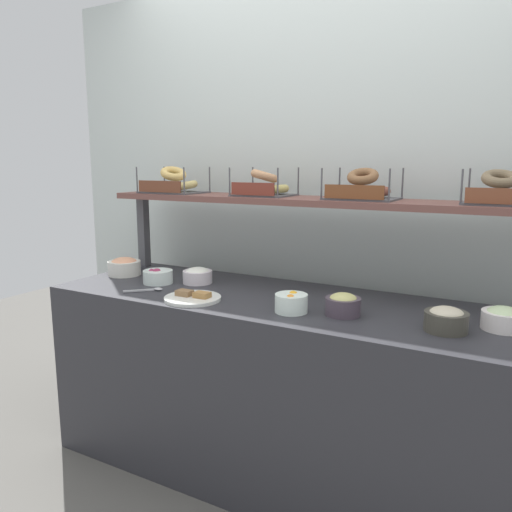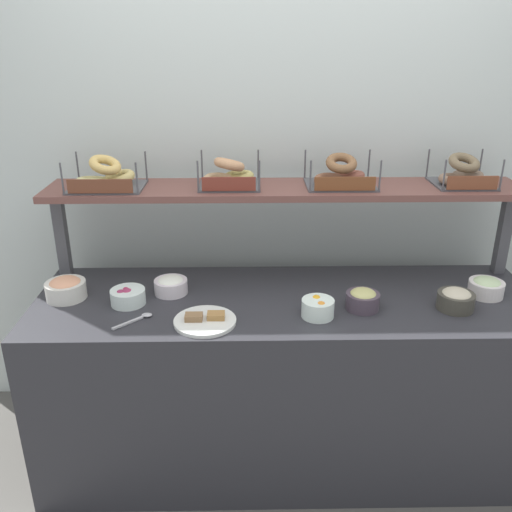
# 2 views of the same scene
# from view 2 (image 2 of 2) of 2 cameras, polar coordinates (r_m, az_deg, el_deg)

# --- Properties ---
(ground_plane) EXTENTS (8.00, 8.00, 0.00)m
(ground_plane) POSITION_cam_2_polar(r_m,az_deg,el_deg) (2.86, 2.93, -19.86)
(ground_plane) COLOR #595651
(back_wall) EXTENTS (3.39, 0.06, 2.40)m
(back_wall) POSITION_cam_2_polar(r_m,az_deg,el_deg) (2.76, 2.66, 7.22)
(back_wall) COLOR silver
(back_wall) RESTS_ON ground_plane
(deli_counter) EXTENTS (2.19, 0.70, 0.85)m
(deli_counter) POSITION_cam_2_polar(r_m,az_deg,el_deg) (2.59, 3.12, -12.88)
(deli_counter) COLOR #2D2D33
(deli_counter) RESTS_ON ground_plane
(shelf_riser_left) EXTENTS (0.05, 0.05, 0.40)m
(shelf_riser_left) POSITION_cam_2_polar(r_m,az_deg,el_deg) (2.68, -19.74, 2.04)
(shelf_riser_left) COLOR #4C4C51
(shelf_riser_left) RESTS_ON deli_counter
(shelf_riser_right) EXTENTS (0.05, 0.05, 0.40)m
(shelf_riser_right) POSITION_cam_2_polar(r_m,az_deg,el_deg) (2.81, 24.60, 2.23)
(shelf_riser_right) COLOR #4C4C51
(shelf_riser_right) RESTS_ON deli_counter
(upper_shelf) EXTENTS (2.15, 0.32, 0.03)m
(upper_shelf) POSITION_cam_2_polar(r_m,az_deg,el_deg) (2.48, 3.09, 6.99)
(upper_shelf) COLOR brown
(upper_shelf) RESTS_ON shelf_riser_left
(bowl_tuna_salad) EXTENTS (0.15, 0.15, 0.09)m
(bowl_tuna_salad) POSITION_cam_2_polar(r_m,az_deg,el_deg) (2.42, 20.24, -4.26)
(bowl_tuna_salad) COLOR #413F36
(bowl_tuna_salad) RESTS_ON deli_counter
(bowl_cream_cheese) EXTENTS (0.15, 0.15, 0.08)m
(bowl_cream_cheese) POSITION_cam_2_polar(r_m,az_deg,el_deg) (2.43, -8.93, -3.01)
(bowl_cream_cheese) COLOR white
(bowl_cream_cheese) RESTS_ON deli_counter
(bowl_fruit_salad) EXTENTS (0.13, 0.13, 0.08)m
(bowl_fruit_salad) POSITION_cam_2_polar(r_m,az_deg,el_deg) (2.22, 6.51, -5.40)
(bowl_fruit_salad) COLOR white
(bowl_fruit_salad) RESTS_ON deli_counter
(bowl_lox_spread) EXTENTS (0.17, 0.17, 0.10)m
(bowl_lox_spread) POSITION_cam_2_polar(r_m,az_deg,el_deg) (2.49, -19.34, -3.20)
(bowl_lox_spread) COLOR silver
(bowl_lox_spread) RESTS_ON deli_counter
(bowl_beet_salad) EXTENTS (0.15, 0.15, 0.08)m
(bowl_beet_salad) POSITION_cam_2_polar(r_m,az_deg,el_deg) (2.37, -13.32, -4.13)
(bowl_beet_salad) COLOR white
(bowl_beet_salad) RESTS_ON deli_counter
(bowl_scallion_spread) EXTENTS (0.15, 0.15, 0.09)m
(bowl_scallion_spread) POSITION_cam_2_polar(r_m,az_deg,el_deg) (2.58, 23.01, -3.00)
(bowl_scallion_spread) COLOR white
(bowl_scallion_spread) RESTS_ON deli_counter
(bowl_hummus) EXTENTS (0.14, 0.14, 0.09)m
(bowl_hummus) POSITION_cam_2_polar(r_m,az_deg,el_deg) (2.31, 11.14, -4.46)
(bowl_hummus) COLOR #493C48
(bowl_hummus) RESTS_ON deli_counter
(serving_plate_white) EXTENTS (0.25, 0.25, 0.04)m
(serving_plate_white) POSITION_cam_2_polar(r_m,az_deg,el_deg) (2.18, -5.38, -6.76)
(serving_plate_white) COLOR white
(serving_plate_white) RESTS_ON deli_counter
(serving_spoon_near_plate) EXTENTS (0.14, 0.13, 0.01)m
(serving_spoon_near_plate) POSITION_cam_2_polar(r_m,az_deg,el_deg) (2.25, -12.23, -6.42)
(serving_spoon_near_plate) COLOR #B7B7BC
(serving_spoon_near_plate) RESTS_ON deli_counter
(bagel_basket_plain) EXTENTS (0.32, 0.26, 0.15)m
(bagel_basket_plain) POSITION_cam_2_polar(r_m,az_deg,el_deg) (2.52, -15.49, 7.94)
(bagel_basket_plain) COLOR #4C4C51
(bagel_basket_plain) RESTS_ON upper_shelf
(bagel_basket_sesame) EXTENTS (0.28, 0.25, 0.14)m
(bagel_basket_sesame) POSITION_cam_2_polar(r_m,az_deg,el_deg) (2.47, -2.84, 8.38)
(bagel_basket_sesame) COLOR #4C4C51
(bagel_basket_sesame) RESTS_ON upper_shelf
(bagel_basket_cinnamon_raisin) EXTENTS (0.31, 0.25, 0.15)m
(bagel_basket_cinnamon_raisin) POSITION_cam_2_polar(r_m,az_deg,el_deg) (2.50, 8.84, 8.33)
(bagel_basket_cinnamon_raisin) COLOR #4C4C51
(bagel_basket_cinnamon_raisin) RESTS_ON upper_shelf
(bagel_basket_poppy) EXTENTS (0.28, 0.26, 0.14)m
(bagel_basket_poppy) POSITION_cam_2_polar(r_m,az_deg,el_deg) (2.65, 20.84, 7.97)
(bagel_basket_poppy) COLOR #4C4C51
(bagel_basket_poppy) RESTS_ON upper_shelf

